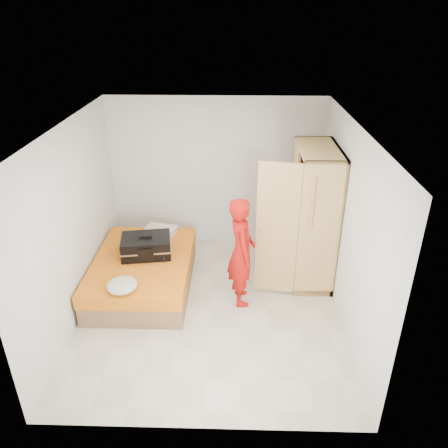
{
  "coord_description": "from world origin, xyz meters",
  "views": [
    {
      "loc": [
        0.33,
        -5.04,
        3.88
      ],
      "look_at": [
        0.17,
        0.68,
        1.0
      ],
      "focal_mm": 35.0,
      "sensor_mm": 36.0,
      "label": 1
    }
  ],
  "objects_px": {
    "bed": "(143,272)",
    "wardrobe": "(310,220)",
    "round_cushion": "(122,285)",
    "person": "(241,252)",
    "suitcase": "(146,246)"
  },
  "relations": [
    {
      "from": "wardrobe",
      "to": "round_cushion",
      "type": "relative_size",
      "value": 5.21
    },
    {
      "from": "bed",
      "to": "wardrobe",
      "type": "height_order",
      "value": "wardrobe"
    },
    {
      "from": "wardrobe",
      "to": "bed",
      "type": "bearing_deg",
      "value": -171.83
    },
    {
      "from": "person",
      "to": "round_cushion",
      "type": "height_order",
      "value": "person"
    },
    {
      "from": "bed",
      "to": "suitcase",
      "type": "height_order",
      "value": "suitcase"
    },
    {
      "from": "bed",
      "to": "person",
      "type": "height_order",
      "value": "person"
    },
    {
      "from": "bed",
      "to": "wardrobe",
      "type": "distance_m",
      "value": 2.64
    },
    {
      "from": "suitcase",
      "to": "wardrobe",
      "type": "bearing_deg",
      "value": -3.45
    },
    {
      "from": "bed",
      "to": "person",
      "type": "bearing_deg",
      "value": -11.25
    },
    {
      "from": "wardrobe",
      "to": "person",
      "type": "distance_m",
      "value": 1.23
    },
    {
      "from": "bed",
      "to": "round_cushion",
      "type": "bearing_deg",
      "value": -96.91
    },
    {
      "from": "bed",
      "to": "round_cushion",
      "type": "height_order",
      "value": "round_cushion"
    },
    {
      "from": "bed",
      "to": "person",
      "type": "xyz_separation_m",
      "value": [
        1.48,
        -0.29,
        0.55
      ]
    },
    {
      "from": "wardrobe",
      "to": "person",
      "type": "relative_size",
      "value": 1.3
    },
    {
      "from": "person",
      "to": "bed",
      "type": "bearing_deg",
      "value": 70.69
    }
  ]
}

